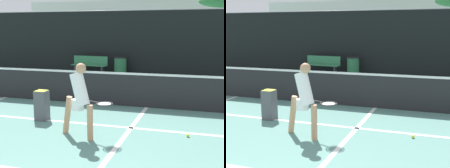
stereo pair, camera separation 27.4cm
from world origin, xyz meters
TOP-DOWN VIEW (x-y plane):
  - court_service_line at (0.00, 4.40)m, footprint 8.25×0.10m
  - court_center_mark at (0.00, 4.10)m, footprint 0.10×4.39m
  - net at (0.00, 6.29)m, footprint 11.09×0.09m
  - fence_back at (0.00, 12.51)m, footprint 24.00×0.06m
  - player_practicing at (-0.84, 3.54)m, footprint 1.19×0.44m
  - tennis_ball_scattered_2 at (-2.71, 5.42)m, footprint 0.07×0.07m
  - tennis_ball_scattered_5 at (1.22, 4.16)m, footprint 0.07×0.07m
  - ball_hopper at (-2.18, 4.41)m, footprint 0.28×0.28m
  - courtside_bench at (-3.79, 11.87)m, footprint 1.79×0.55m
  - trash_bin at (-2.28, 11.94)m, footprint 0.59×0.59m
  - building_far at (0.00, 31.89)m, footprint 36.00×2.40m

SIDE VIEW (x-z plane):
  - court_service_line at x=0.00m, z-range 0.00..0.01m
  - court_center_mark at x=0.00m, z-range 0.00..0.01m
  - tennis_ball_scattered_2 at x=-2.71m, z-range 0.00..0.07m
  - tennis_ball_scattered_5 at x=1.22m, z-range 0.00..0.07m
  - ball_hopper at x=-2.18m, z-range 0.02..0.73m
  - trash_bin at x=-2.28m, z-range 0.00..0.84m
  - courtside_bench at x=-3.79m, z-range 0.04..0.90m
  - net at x=0.00m, z-range -0.02..1.05m
  - player_practicing at x=-0.84m, z-range 0.07..1.57m
  - fence_back at x=0.00m, z-range -0.01..3.00m
  - building_far at x=0.00m, z-range 0.00..5.16m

